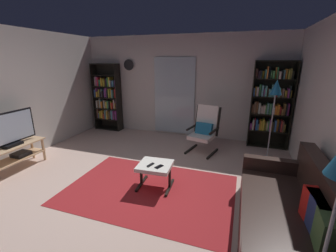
{
  "coord_description": "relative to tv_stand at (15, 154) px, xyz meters",
  "views": [
    {
      "loc": [
        1.58,
        -2.79,
        1.99
      ],
      "look_at": [
        0.27,
        1.06,
        0.77
      ],
      "focal_mm": 23.81,
      "sensor_mm": 36.0,
      "label": 1
    }
  ],
  "objects": [
    {
      "name": "leather_sofa",
      "position": [
        4.53,
        -0.3,
        -0.0
      ],
      "size": [
        0.91,
        1.94,
        0.88
      ],
      "color": "#32221D",
      "rests_on": "ground"
    },
    {
      "name": "cell_phone",
      "position": [
        2.78,
        0.2,
        0.09
      ],
      "size": [
        0.12,
        0.16,
        0.01
      ],
      "primitive_type": "cube",
      "rotation": [
        0.0,
        0.0,
        -0.4
      ],
      "color": "black",
      "rests_on": "ottoman"
    },
    {
      "name": "wall_back",
      "position": [
        2.33,
        3.0,
        0.99
      ],
      "size": [
        5.6,
        0.06,
        2.6
      ],
      "primitive_type": "cube",
      "color": "silver",
      "rests_on": "ground"
    },
    {
      "name": "floor_lamp_by_shelf",
      "position": [
        4.5,
        2.02,
        1.04
      ],
      "size": [
        0.22,
        0.22,
        1.63
      ],
      "color": "#A5A5AD",
      "rests_on": "ground"
    },
    {
      "name": "ottoman",
      "position": [
        2.69,
        0.27,
        0.02
      ],
      "size": [
        0.55,
        0.51,
        0.4
      ],
      "color": "white",
      "rests_on": "ground"
    },
    {
      "name": "tv_remote",
      "position": [
        2.64,
        0.21,
        0.1
      ],
      "size": [
        0.08,
        0.15,
        0.02
      ],
      "primitive_type": "cube",
      "rotation": [
        0.0,
        0.0,
        -0.28
      ],
      "color": "black",
      "rests_on": "ottoman"
    },
    {
      "name": "tv_stand",
      "position": [
        0.0,
        0.0,
        0.0
      ],
      "size": [
        0.4,
        1.11,
        0.48
      ],
      "color": "tan",
      "rests_on": "ground"
    },
    {
      "name": "area_rug",
      "position": [
        2.63,
        0.16,
        -0.31
      ],
      "size": [
        2.61,
        1.75,
        0.01
      ],
      "primitive_type": "cube",
      "color": "maroon",
      "rests_on": "ground"
    },
    {
      "name": "glass_door_panel",
      "position": [
        2.18,
        2.93,
        0.74
      ],
      "size": [
        1.1,
        0.01,
        2.0
      ],
      "primitive_type": "cube",
      "color": "silver"
    },
    {
      "name": "lounge_armchair",
      "position": [
        3.16,
        2.02,
        0.22
      ],
      "size": [
        0.69,
        0.76,
        1.02
      ],
      "color": "black",
      "rests_on": "ground"
    },
    {
      "name": "ground_plane",
      "position": [
        2.33,
        0.1,
        -0.31
      ],
      "size": [
        7.02,
        7.02,
        0.0
      ],
      "primitive_type": "plane",
      "color": "beige"
    },
    {
      "name": "bookshelf_near_sofa",
      "position": [
        4.51,
        2.79,
        0.71
      ],
      "size": [
        0.86,
        0.3,
        1.98
      ],
      "color": "black",
      "rests_on": "ground"
    },
    {
      "name": "television",
      "position": [
        0.0,
        -0.02,
        0.47
      ],
      "size": [
        0.2,
        0.98,
        0.62
      ],
      "color": "black",
      "rests_on": "tv_stand"
    },
    {
      "name": "wall_clock",
      "position": [
        0.88,
        2.92,
        1.54
      ],
      "size": [
        0.29,
        0.03,
        0.29
      ],
      "color": "silver"
    },
    {
      "name": "bookshelf_near_tv",
      "position": [
        0.21,
        2.78,
        0.6
      ],
      "size": [
        0.78,
        0.3,
        1.89
      ],
      "color": "black",
      "rests_on": "ground"
    }
  ]
}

